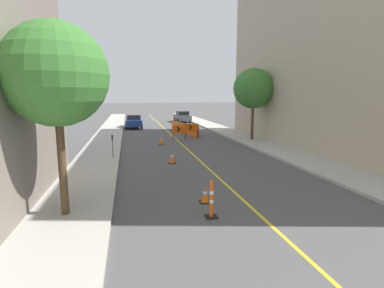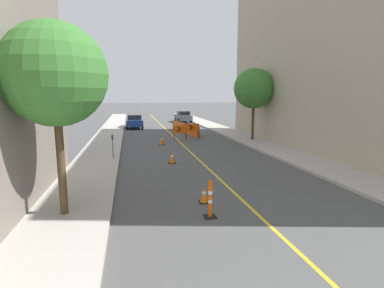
% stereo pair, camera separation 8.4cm
% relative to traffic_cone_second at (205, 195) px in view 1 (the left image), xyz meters
% --- Properties ---
extents(lane_stripe, '(0.12, 60.49, 0.01)m').
position_rel_traffic_cone_second_xyz_m(lane_stripe, '(1.45, 20.42, -0.28)').
color(lane_stripe, gold).
rests_on(lane_stripe, ground_plane).
extents(sidewalk_left, '(2.60, 60.49, 0.15)m').
position_rel_traffic_cone_second_xyz_m(sidewalk_left, '(-4.53, 20.42, -0.21)').
color(sidewalk_left, '#ADA89E').
rests_on(sidewalk_left, ground_plane).
extents(sidewalk_right, '(2.60, 60.49, 0.15)m').
position_rel_traffic_cone_second_xyz_m(sidewalk_right, '(7.43, 20.42, -0.21)').
color(sidewalk_right, '#ADA89E').
rests_on(sidewalk_right, ground_plane).
extents(building_facade_right, '(6.00, 24.82, 17.84)m').
position_rel_traffic_cone_second_xyz_m(building_facade_right, '(11.73, 8.41, 8.64)').
color(building_facade_right, tan).
rests_on(building_facade_right, ground_plane).
extents(traffic_cone_second, '(0.37, 0.37, 0.57)m').
position_rel_traffic_cone_second_xyz_m(traffic_cone_second, '(0.00, 0.00, 0.00)').
color(traffic_cone_second, black).
rests_on(traffic_cone_second, ground_plane).
extents(traffic_cone_third, '(0.40, 0.40, 0.64)m').
position_rel_traffic_cone_second_xyz_m(traffic_cone_third, '(-0.25, 6.51, 0.03)').
color(traffic_cone_third, black).
rests_on(traffic_cone_third, ground_plane).
extents(traffic_cone_fourth, '(0.45, 0.45, 0.62)m').
position_rel_traffic_cone_second_xyz_m(traffic_cone_fourth, '(-0.16, 13.17, 0.03)').
color(traffic_cone_fourth, black).
rests_on(traffic_cone_fourth, ground_plane).
extents(delineator_post_front, '(0.37, 0.37, 1.23)m').
position_rel_traffic_cone_second_xyz_m(delineator_post_front, '(-0.13, -1.33, 0.25)').
color(delineator_post_front, black).
rests_on(delineator_post_front, ground_plane).
extents(arrow_barricade_primary, '(1.20, 0.17, 1.27)m').
position_rel_traffic_cone_second_xyz_m(arrow_barricade_primary, '(1.67, 15.29, 0.60)').
color(arrow_barricade_primary, '#EF560C').
rests_on(arrow_barricade_primary, ground_plane).
extents(arrow_barricade_secondary, '(1.29, 0.09, 1.33)m').
position_rel_traffic_cone_second_xyz_m(arrow_barricade_secondary, '(2.86, 15.90, 0.67)').
color(arrow_barricade_secondary, '#EF560C').
rests_on(arrow_barricade_secondary, ground_plane).
extents(safety_mesh_fence, '(1.29, 8.13, 1.05)m').
position_rel_traffic_cone_second_xyz_m(safety_mesh_fence, '(2.87, 19.77, 0.25)').
color(safety_mesh_fence, '#EF560C').
rests_on(safety_mesh_fence, ground_plane).
extents(parked_car_curb_near, '(1.94, 4.32, 1.59)m').
position_rel_traffic_cone_second_xyz_m(parked_car_curb_near, '(-2.02, 25.61, 0.52)').
color(parked_car_curb_near, navy).
rests_on(parked_car_curb_near, ground_plane).
extents(parked_car_curb_mid, '(1.95, 4.36, 1.59)m').
position_rel_traffic_cone_second_xyz_m(parked_car_curb_mid, '(4.97, 32.26, 0.52)').
color(parked_car_curb_mid, '#474C51').
rests_on(parked_car_curb_mid, ground_plane).
extents(parking_meter_near_curb, '(0.12, 0.11, 1.41)m').
position_rel_traffic_cone_second_xyz_m(parking_meter_near_curb, '(-3.58, 7.92, 0.86)').
color(parking_meter_near_curb, '#4C4C51').
rests_on(parking_meter_near_curb, sidewalk_left).
extents(street_tree_left_near, '(3.09, 3.09, 5.84)m').
position_rel_traffic_cone_second_xyz_m(street_tree_left_near, '(-4.66, -0.41, 4.15)').
color(street_tree_left_near, '#4C3823').
rests_on(street_tree_left_near, sidewalk_left).
extents(street_tree_right_near, '(3.31, 3.31, 5.90)m').
position_rel_traffic_cone_second_xyz_m(street_tree_right_near, '(7.56, 13.41, 4.10)').
color(street_tree_right_near, '#4C3823').
rests_on(street_tree_right_near, sidewalk_right).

